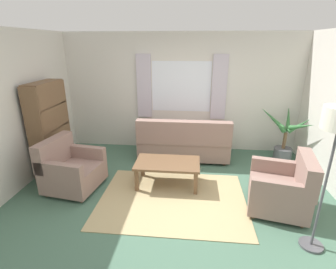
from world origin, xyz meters
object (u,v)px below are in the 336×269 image
(coffee_table, at_px, (167,165))
(potted_plant, at_px, (285,140))
(armchair_right, at_px, (283,188))
(armchair_left, at_px, (70,169))
(couch, at_px, (184,143))
(bookshelf, at_px, (52,127))

(coffee_table, xyz_separation_m, potted_plant, (2.33, 1.24, 0.08))
(armchair_right, bearing_deg, armchair_left, -82.44)
(armchair_right, distance_m, potted_plant, 1.86)
(coffee_table, distance_m, potted_plant, 2.64)
(armchair_left, distance_m, coffee_table, 1.65)
(couch, bearing_deg, bookshelf, 17.01)
(bookshelf, bearing_deg, armchair_right, 77.25)
(couch, xyz_separation_m, potted_plant, (2.09, 0.12, 0.10))
(coffee_table, height_order, bookshelf, bookshelf)
(couch, relative_size, armchair_left, 1.99)
(armchair_left, xyz_separation_m, potted_plant, (3.95, 1.50, 0.11))
(coffee_table, bearing_deg, couch, 78.26)
(couch, height_order, coffee_table, couch)
(potted_plant, xyz_separation_m, bookshelf, (-4.55, -0.87, 0.43))
(armchair_left, height_order, potted_plant, potted_plant)
(armchair_right, height_order, potted_plant, potted_plant)
(armchair_left, bearing_deg, potted_plant, -60.48)
(couch, height_order, armchair_right, couch)
(couch, bearing_deg, potted_plant, -176.72)
(couch, bearing_deg, coffee_table, 78.26)
(armchair_right, height_order, bookshelf, bookshelf)
(coffee_table, distance_m, bookshelf, 2.31)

